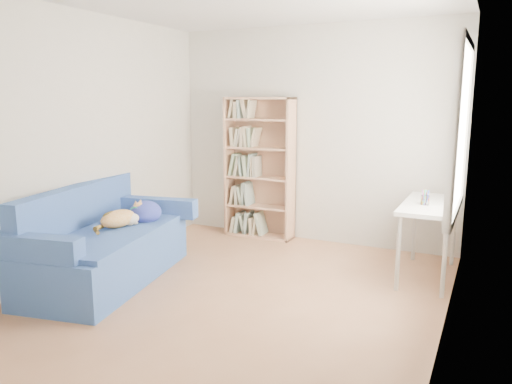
% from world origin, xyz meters
% --- Properties ---
extents(ground, '(4.00, 4.00, 0.00)m').
position_xyz_m(ground, '(0.00, 0.00, 0.00)').
color(ground, '#996645').
rests_on(ground, ground).
extents(room_shell, '(3.54, 4.04, 2.62)m').
position_xyz_m(room_shell, '(0.10, 0.03, 1.64)').
color(room_shell, silver).
rests_on(room_shell, ground).
extents(sofa, '(1.20, 2.00, 0.91)m').
position_xyz_m(sofa, '(-1.34, -0.20, 0.34)').
color(sofa, navy).
rests_on(sofa, ground).
extents(bookshelf, '(0.88, 0.27, 1.76)m').
position_xyz_m(bookshelf, '(-0.64, 1.85, 0.81)').
color(bookshelf, tan).
rests_on(bookshelf, ground).
extents(desk, '(0.50, 1.08, 0.75)m').
position_xyz_m(desk, '(1.48, 1.23, 0.66)').
color(desk, white).
rests_on(desk, ground).
extents(pen_cup, '(0.08, 0.08, 0.15)m').
position_xyz_m(pen_cup, '(1.44, 1.12, 0.81)').
color(pen_cup, white).
rests_on(pen_cup, desk).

